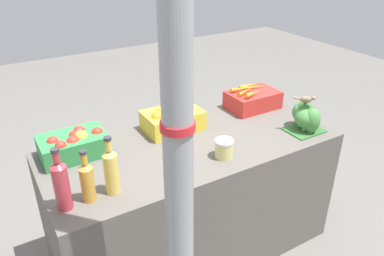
{
  "coord_description": "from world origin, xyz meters",
  "views": [
    {
      "loc": [
        -0.98,
        -1.64,
        1.89
      ],
      "look_at": [
        0.0,
        0.0,
        0.9
      ],
      "focal_mm": 35.0,
      "sensor_mm": 36.0,
      "label": 1
    }
  ],
  "objects_px": {
    "sparrow_bird": "(307,99)",
    "orange_crate": "(172,119)",
    "support_pole": "(178,157)",
    "juice_bottle_golden": "(111,170)",
    "juice_bottle_ruby": "(61,184)",
    "pickle_jar": "(224,148)",
    "apple_crate": "(74,144)",
    "juice_bottle_amber": "(87,180)",
    "broccoli_pile": "(306,116)",
    "carrot_crate": "(252,99)"
  },
  "relations": [
    {
      "from": "broccoli_pile",
      "to": "juice_bottle_golden",
      "type": "height_order",
      "value": "juice_bottle_golden"
    },
    {
      "from": "support_pole",
      "to": "pickle_jar",
      "type": "xyz_separation_m",
      "value": [
        0.54,
        0.48,
        -0.37
      ]
    },
    {
      "from": "juice_bottle_ruby",
      "to": "pickle_jar",
      "type": "relative_size",
      "value": 2.92
    },
    {
      "from": "orange_crate",
      "to": "juice_bottle_amber",
      "type": "height_order",
      "value": "juice_bottle_amber"
    },
    {
      "from": "juice_bottle_ruby",
      "to": "pickle_jar",
      "type": "height_order",
      "value": "juice_bottle_ruby"
    },
    {
      "from": "apple_crate",
      "to": "orange_crate",
      "type": "xyz_separation_m",
      "value": [
        0.61,
        0.01,
        -0.0
      ]
    },
    {
      "from": "apple_crate",
      "to": "support_pole",
      "type": "bearing_deg",
      "value": -80.17
    },
    {
      "from": "orange_crate",
      "to": "sparrow_bird",
      "type": "xyz_separation_m",
      "value": [
        0.69,
        -0.44,
        0.14
      ]
    },
    {
      "from": "support_pole",
      "to": "juice_bottle_amber",
      "type": "xyz_separation_m",
      "value": [
        -0.21,
        0.48,
        -0.31
      ]
    },
    {
      "from": "juice_bottle_ruby",
      "to": "pickle_jar",
      "type": "bearing_deg",
      "value": -0.54
    },
    {
      "from": "apple_crate",
      "to": "juice_bottle_amber",
      "type": "distance_m",
      "value": 0.43
    },
    {
      "from": "support_pole",
      "to": "pickle_jar",
      "type": "distance_m",
      "value": 0.81
    },
    {
      "from": "juice_bottle_amber",
      "to": "apple_crate",
      "type": "bearing_deg",
      "value": 83.3
    },
    {
      "from": "juice_bottle_amber",
      "to": "juice_bottle_golden",
      "type": "xyz_separation_m",
      "value": [
        0.11,
        0.0,
        0.02
      ]
    },
    {
      "from": "orange_crate",
      "to": "juice_bottle_amber",
      "type": "xyz_separation_m",
      "value": [
        -0.66,
        -0.43,
        0.04
      ]
    },
    {
      "from": "juice_bottle_amber",
      "to": "juice_bottle_golden",
      "type": "bearing_deg",
      "value": 0.0
    },
    {
      "from": "carrot_crate",
      "to": "support_pole",
      "type": "bearing_deg",
      "value": -140.08
    },
    {
      "from": "apple_crate",
      "to": "broccoli_pile",
      "type": "height_order",
      "value": "broccoli_pile"
    },
    {
      "from": "juice_bottle_ruby",
      "to": "sparrow_bird",
      "type": "height_order",
      "value": "juice_bottle_ruby"
    },
    {
      "from": "apple_crate",
      "to": "juice_bottle_golden",
      "type": "distance_m",
      "value": 0.43
    },
    {
      "from": "apple_crate",
      "to": "sparrow_bird",
      "type": "relative_size",
      "value": 3.16
    },
    {
      "from": "broccoli_pile",
      "to": "pickle_jar",
      "type": "height_order",
      "value": "broccoli_pile"
    },
    {
      "from": "broccoli_pile",
      "to": "juice_bottle_golden",
      "type": "bearing_deg",
      "value": -179.82
    },
    {
      "from": "broccoli_pile",
      "to": "sparrow_bird",
      "type": "height_order",
      "value": "sparrow_bird"
    },
    {
      "from": "juice_bottle_ruby",
      "to": "sparrow_bird",
      "type": "xyz_separation_m",
      "value": [
        1.46,
        -0.01,
        0.08
      ]
    },
    {
      "from": "support_pole",
      "to": "broccoli_pile",
      "type": "height_order",
      "value": "support_pole"
    },
    {
      "from": "orange_crate",
      "to": "sparrow_bird",
      "type": "bearing_deg",
      "value": -32.57
    },
    {
      "from": "broccoli_pile",
      "to": "sparrow_bird",
      "type": "distance_m",
      "value": 0.13
    },
    {
      "from": "orange_crate",
      "to": "broccoli_pile",
      "type": "relative_size",
      "value": 1.61
    },
    {
      "from": "orange_crate",
      "to": "juice_bottle_golden",
      "type": "distance_m",
      "value": 0.7
    },
    {
      "from": "juice_bottle_ruby",
      "to": "juice_bottle_amber",
      "type": "height_order",
      "value": "juice_bottle_ruby"
    },
    {
      "from": "support_pole",
      "to": "juice_bottle_golden",
      "type": "bearing_deg",
      "value": 100.91
    },
    {
      "from": "juice_bottle_amber",
      "to": "carrot_crate",
      "type": "bearing_deg",
      "value": 18.34
    },
    {
      "from": "apple_crate",
      "to": "orange_crate",
      "type": "relative_size",
      "value": 1.0
    },
    {
      "from": "juice_bottle_golden",
      "to": "pickle_jar",
      "type": "distance_m",
      "value": 0.64
    },
    {
      "from": "orange_crate",
      "to": "juice_bottle_amber",
      "type": "bearing_deg",
      "value": -146.75
    },
    {
      "from": "juice_bottle_ruby",
      "to": "pickle_jar",
      "type": "distance_m",
      "value": 0.86
    },
    {
      "from": "broccoli_pile",
      "to": "juice_bottle_amber",
      "type": "bearing_deg",
      "value": -179.84
    },
    {
      "from": "carrot_crate",
      "to": "juice_bottle_ruby",
      "type": "relative_size",
      "value": 1.16
    },
    {
      "from": "apple_crate",
      "to": "juice_bottle_ruby",
      "type": "bearing_deg",
      "value": -110.73
    },
    {
      "from": "juice_bottle_ruby",
      "to": "pickle_jar",
      "type": "xyz_separation_m",
      "value": [
        0.86,
        -0.01,
        -0.08
      ]
    },
    {
      "from": "apple_crate",
      "to": "juice_bottle_amber",
      "type": "xyz_separation_m",
      "value": [
        -0.05,
        -0.43,
        0.04
      ]
    },
    {
      "from": "support_pole",
      "to": "orange_crate",
      "type": "bearing_deg",
      "value": 63.75
    },
    {
      "from": "sparrow_bird",
      "to": "orange_crate",
      "type": "bearing_deg",
      "value": -172.86
    },
    {
      "from": "carrot_crate",
      "to": "juice_bottle_amber",
      "type": "relative_size",
      "value": 1.35
    },
    {
      "from": "juice_bottle_amber",
      "to": "broccoli_pile",
      "type": "bearing_deg",
      "value": 0.16
    },
    {
      "from": "juice_bottle_amber",
      "to": "juice_bottle_ruby",
      "type": "bearing_deg",
      "value": -180.0
    },
    {
      "from": "juice_bottle_golden",
      "to": "apple_crate",
      "type": "bearing_deg",
      "value": 98.59
    },
    {
      "from": "support_pole",
      "to": "carrot_crate",
      "type": "height_order",
      "value": "support_pole"
    },
    {
      "from": "orange_crate",
      "to": "sparrow_bird",
      "type": "relative_size",
      "value": 3.16
    }
  ]
}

